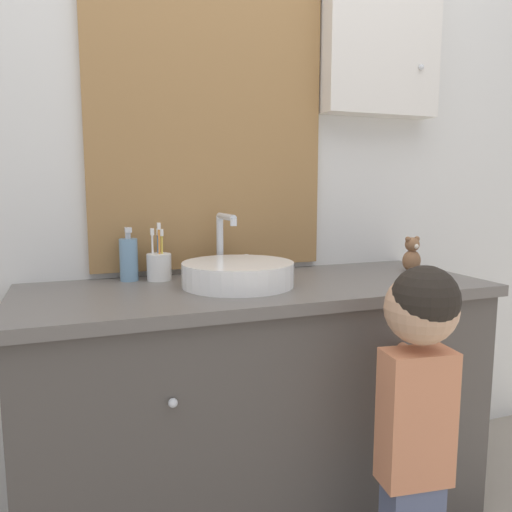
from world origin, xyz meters
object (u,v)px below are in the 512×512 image
Objects in this scene: toothbrush_holder at (159,265)px; teddy_bear at (412,255)px; sink_basin at (238,272)px; soap_dispenser at (129,259)px; child_figure at (418,387)px.

teddy_bear is (0.90, -0.14, 0.01)m from toothbrush_holder.
sink_basin reaches higher than toothbrush_holder.
soap_dispenser reaches higher than child_figure.
sink_basin is at bearing -39.01° from toothbrush_holder.
toothbrush_holder reaches higher than teddy_bear.
teddy_bear is at bearing 2.88° from sink_basin.
child_figure is (0.33, -0.46, -0.24)m from sink_basin.
teddy_bear is at bearing -9.43° from soap_dispenser.
toothbrush_holder is (-0.22, 0.18, 0.01)m from sink_basin.
soap_dispenser is at bearing 134.24° from child_figure.
teddy_bear is (0.68, 0.03, 0.02)m from sink_basin.
soap_dispenser is 0.19× the size of child_figure.
teddy_bear is (0.35, 0.50, 0.26)m from child_figure.
soap_dispenser is (-0.31, 0.20, 0.03)m from sink_basin.
sink_basin is 0.28m from toothbrush_holder.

